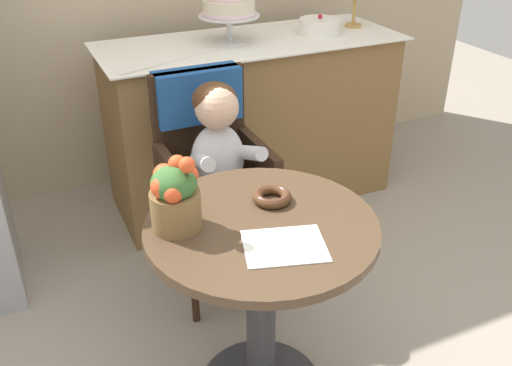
% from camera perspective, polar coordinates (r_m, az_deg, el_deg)
% --- Properties ---
extents(cafe_table, '(0.72, 0.72, 0.72)m').
position_cam_1_polar(cafe_table, '(1.84, 0.54, -9.54)').
color(cafe_table, '#4C3826').
rests_on(cafe_table, ground).
extents(wicker_chair, '(0.42, 0.45, 0.95)m').
position_cam_1_polar(wicker_chair, '(2.36, -4.92, 3.47)').
color(wicker_chair, '#332114').
rests_on(wicker_chair, ground).
extents(seated_child, '(0.27, 0.32, 0.73)m').
position_cam_1_polar(seated_child, '(2.21, -3.57, 2.78)').
color(seated_child, silver).
rests_on(seated_child, ground).
extents(paper_napkin, '(0.28, 0.24, 0.00)m').
position_cam_1_polar(paper_napkin, '(1.61, 2.90, -6.37)').
color(paper_napkin, white).
rests_on(paper_napkin, cafe_table).
extents(donut_front, '(0.13, 0.13, 0.03)m').
position_cam_1_polar(donut_front, '(1.81, 1.63, -1.34)').
color(donut_front, '#4C2D19').
rests_on(donut_front, cafe_table).
extents(flower_vase, '(0.15, 0.15, 0.24)m').
position_cam_1_polar(flower_vase, '(1.65, -8.25, -1.17)').
color(flower_vase, brown).
rests_on(flower_vase, cafe_table).
extents(display_counter, '(1.56, 0.62, 0.90)m').
position_cam_1_polar(display_counter, '(3.09, -0.44, 6.22)').
color(display_counter, olive).
rests_on(display_counter, ground).
extents(tiered_cake_stand, '(0.30, 0.30, 0.28)m').
position_cam_1_polar(tiered_cake_stand, '(2.86, -2.77, 17.56)').
color(tiered_cake_stand, silver).
rests_on(tiered_cake_stand, display_counter).
extents(round_layer_cake, '(0.21, 0.21, 0.10)m').
position_cam_1_polar(round_layer_cake, '(3.07, 6.44, 15.43)').
color(round_layer_cake, white).
rests_on(round_layer_cake, display_counter).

